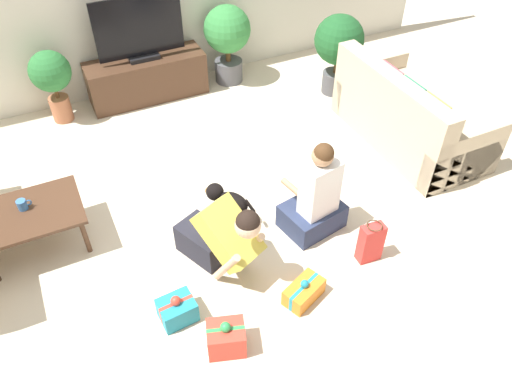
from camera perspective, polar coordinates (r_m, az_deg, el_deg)
ground_plane at (r=4.69m, az=-5.18°, el=-3.11°), size 16.00×16.00×0.00m
sofa_right at (r=5.67m, az=16.98°, el=8.23°), size 0.90×1.74×0.86m
coffee_table at (r=4.61m, az=-24.50°, el=-2.48°), size 0.87×0.65×0.40m
tv_console at (r=6.37m, az=-12.33°, el=12.59°), size 1.41×0.45×0.52m
tv at (r=6.11m, az=-13.17°, el=17.41°), size 1.02×0.20×0.74m
potted_plant_back_left at (r=6.09m, az=-22.33°, el=12.08°), size 0.45×0.45×0.85m
potted_plant_corner_right at (r=6.25m, az=9.42°, el=16.29°), size 0.59×0.59×0.99m
potted_plant_back_right at (r=6.45m, az=-3.29°, el=17.40°), size 0.58×0.58×0.99m
person_kneeling at (r=4.04m, az=-3.98°, el=-5.08°), size 0.60×0.85×0.81m
person_sitting at (r=4.39m, az=6.82°, el=-0.86°), size 0.58×0.54×0.96m
dog at (r=4.50m, az=-3.28°, el=-0.94°), size 0.35×0.44×0.37m
gift_box_a at (r=4.05m, az=5.48°, el=-11.27°), size 0.38×0.30×0.21m
gift_box_b at (r=3.75m, az=-3.43°, el=-16.32°), size 0.33×0.29×0.30m
gift_box_c at (r=3.96m, az=-8.99°, el=-13.15°), size 0.29×0.24×0.25m
gift_bag_a at (r=4.31m, az=12.97°, el=-5.65°), size 0.21×0.14×0.41m
mug at (r=4.60m, az=-25.14°, el=-1.32°), size 0.12×0.08×0.09m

